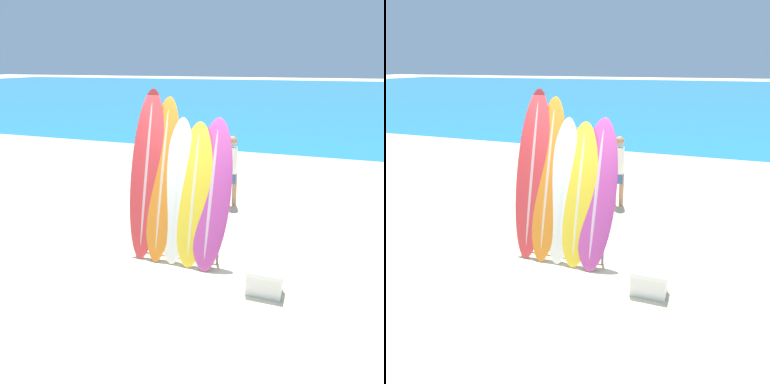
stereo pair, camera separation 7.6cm
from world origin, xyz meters
TOP-DOWN VIEW (x-y plane):
  - ground_plane at (0.00, 0.00)m, footprint 160.00×160.00m
  - ocean_water at (0.00, 37.27)m, footprint 120.00×60.00m
  - surfboard_rack at (-0.18, 0.53)m, footprint 1.42×0.04m
  - surfboard_slot_0 at (-0.70, 0.65)m, footprint 0.55×0.80m
  - surfboard_slot_1 at (-0.43, 0.64)m, footprint 0.52×0.83m
  - surfboard_slot_2 at (-0.17, 0.58)m, footprint 0.49×0.68m
  - surfboard_slot_3 at (0.10, 0.58)m, footprint 0.56×0.71m
  - surfboard_slot_4 at (0.37, 0.60)m, footprint 0.60×0.82m
  - person_near_water at (0.10, 3.11)m, footprint 0.26×0.21m
  - person_mid_beach at (-0.78, 2.77)m, footprint 0.27×0.30m
  - cooler_box at (1.31, -0.01)m, footprint 0.49×0.32m

SIDE VIEW (x-z plane):
  - ground_plane at x=0.00m, z-range 0.00..0.00m
  - ocean_water at x=0.00m, z-range 0.00..0.01m
  - cooler_box at x=1.31m, z-range 0.00..0.36m
  - surfboard_rack at x=-0.18m, z-range 0.03..0.86m
  - person_near_water at x=0.10m, z-range 0.07..1.60m
  - person_mid_beach at x=-0.78m, z-range 0.08..1.82m
  - surfboard_slot_3 at x=0.10m, z-range 0.00..2.15m
  - surfboard_slot_2 at x=-0.17m, z-range 0.00..2.20m
  - surfboard_slot_4 at x=0.37m, z-range 0.00..2.22m
  - surfboard_slot_1 at x=-0.43m, z-range 0.00..2.49m
  - surfboard_slot_0 at x=-0.70m, z-range 0.00..2.61m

